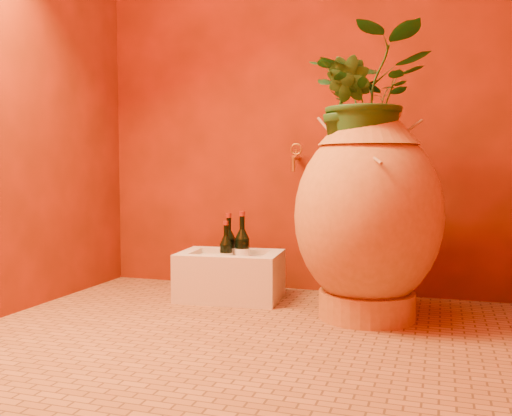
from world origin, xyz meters
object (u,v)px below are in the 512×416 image
(stone_basin, at_px, (230,277))
(wine_bottle_a, at_px, (229,251))
(wall_tap, at_px, (296,156))
(wine_bottle_b, at_px, (242,251))
(amphora, at_px, (368,215))
(wine_bottle_c, at_px, (226,255))

(stone_basin, bearing_deg, wine_bottle_a, 116.19)
(wall_tap, bearing_deg, wine_bottle_b, -133.20)
(amphora, distance_m, wine_bottle_b, 0.77)
(wall_tap, bearing_deg, stone_basin, -136.46)
(stone_basin, height_order, wall_tap, wall_tap)
(stone_basin, height_order, wine_bottle_a, wine_bottle_a)
(wine_bottle_b, relative_size, wine_bottle_c, 1.18)
(wine_bottle_a, height_order, wall_tap, wall_tap)
(stone_basin, xyz_separation_m, wine_bottle_b, (0.06, 0.03, 0.14))
(wine_bottle_a, relative_size, wine_bottle_b, 0.95)
(stone_basin, xyz_separation_m, wall_tap, (0.30, 0.28, 0.67))
(wine_bottle_a, relative_size, wall_tap, 2.01)
(stone_basin, relative_size, wine_bottle_a, 1.77)
(wine_bottle_a, height_order, wine_bottle_c, wine_bottle_a)
(wine_bottle_c, bearing_deg, amphora, -10.98)
(amphora, distance_m, stone_basin, 0.87)
(wine_bottle_c, relative_size, wall_tap, 1.79)
(amphora, height_order, wine_bottle_a, amphora)
(amphora, bearing_deg, wine_bottle_a, 163.42)
(wine_bottle_c, bearing_deg, stone_basin, 46.84)
(stone_basin, distance_m, wine_bottle_a, 0.15)
(amphora, relative_size, wine_bottle_b, 2.92)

